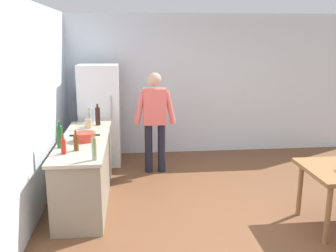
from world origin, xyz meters
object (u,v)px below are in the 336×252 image
at_px(bottle_wine_green, 60,137).
at_px(bottle_vinegar_tall, 94,149).
at_px(cooking_pot, 85,137).
at_px(bottle_sauce_red, 63,146).
at_px(bottle_wine_dark, 98,116).
at_px(refrigerator, 100,115).
at_px(utensil_jar, 89,123).
at_px(bottle_water_clear, 92,115).
at_px(person, 155,116).
at_px(bottle_beer_brown, 76,142).

bearing_deg(bottle_wine_green, bottle_vinegar_tall, -48.34).
height_order(cooking_pot, bottle_wine_green, bottle_wine_green).
height_order(cooking_pot, bottle_sauce_red, bottle_sauce_red).
height_order(bottle_wine_dark, bottle_vinegar_tall, bottle_wine_dark).
height_order(bottle_sauce_red, bottle_vinegar_tall, bottle_vinegar_tall).
relative_size(refrigerator, bottle_vinegar_tall, 5.62).
relative_size(utensil_jar, bottle_water_clear, 1.07).
xyz_separation_m(person, cooking_pot, (-1.02, -1.16, -0.02)).
relative_size(cooking_pot, bottle_wine_green, 1.18).
bearing_deg(bottle_vinegar_tall, refrigerator, 92.94).
bearing_deg(refrigerator, person, -30.23).
bearing_deg(bottle_sauce_red, bottle_water_clear, 83.70).
xyz_separation_m(cooking_pot, bottle_sauce_red, (-0.19, -0.56, 0.04)).
xyz_separation_m(bottle_wine_green, bottle_beer_brown, (0.22, -0.15, -0.04)).
relative_size(refrigerator, bottle_wine_dark, 5.29).
xyz_separation_m(cooking_pot, bottle_wine_dark, (0.10, 0.94, 0.09)).
bearing_deg(bottle_wine_dark, bottle_wine_green, -106.99).
height_order(refrigerator, cooking_pot, refrigerator).
bearing_deg(cooking_pot, bottle_beer_brown, -97.35).
relative_size(refrigerator, cooking_pot, 4.50).
distance_m(bottle_wine_dark, bottle_sauce_red, 1.52).
distance_m(bottle_wine_green, bottle_wine_dark, 1.28).
bearing_deg(bottle_wine_dark, cooking_pot, -95.98).
bearing_deg(person, bottle_wine_green, -131.75).
xyz_separation_m(refrigerator, bottle_water_clear, (-0.07, -0.62, 0.13)).
bearing_deg(bottle_beer_brown, bottle_wine_dark, 83.59).
bearing_deg(bottle_wine_green, refrigerator, 80.25).
bearing_deg(bottle_beer_brown, bottle_vinegar_tall, -56.68).
bearing_deg(refrigerator, bottle_vinegar_tall, -87.06).
height_order(refrigerator, bottle_wine_dark, refrigerator).
height_order(cooking_pot, bottle_vinegar_tall, bottle_vinegar_tall).
distance_m(utensil_jar, bottle_wine_dark, 0.24).
bearing_deg(refrigerator, cooking_pot, -92.29).
bearing_deg(bottle_vinegar_tall, person, 67.55).
distance_m(bottle_water_clear, bottle_wine_dark, 0.19).
relative_size(bottle_wine_green, bottle_water_clear, 1.13).
xyz_separation_m(bottle_wine_dark, bottle_vinegar_tall, (0.10, -1.76, -0.01)).
bearing_deg(person, bottle_vinegar_tall, -112.45).
relative_size(person, utensil_jar, 5.31).
relative_size(utensil_jar, bottle_wine_green, 0.94).
distance_m(bottle_wine_dark, bottle_vinegar_tall, 1.76).
bearing_deg(bottle_wine_green, bottle_wine_dark, 73.01).
height_order(bottle_wine_dark, bottle_beer_brown, bottle_wine_dark).
xyz_separation_m(refrigerator, utensil_jar, (-0.10, -0.97, 0.08)).
bearing_deg(bottle_water_clear, bottle_beer_brown, -91.98).
bearing_deg(bottle_wine_dark, person, 13.87).
bearing_deg(bottle_sauce_red, bottle_wine_green, 108.35).
bearing_deg(bottle_sauce_red, person, 55.02).
bearing_deg(bottle_vinegar_tall, bottle_water_clear, 96.02).
relative_size(bottle_wine_dark, bottle_vinegar_tall, 1.06).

